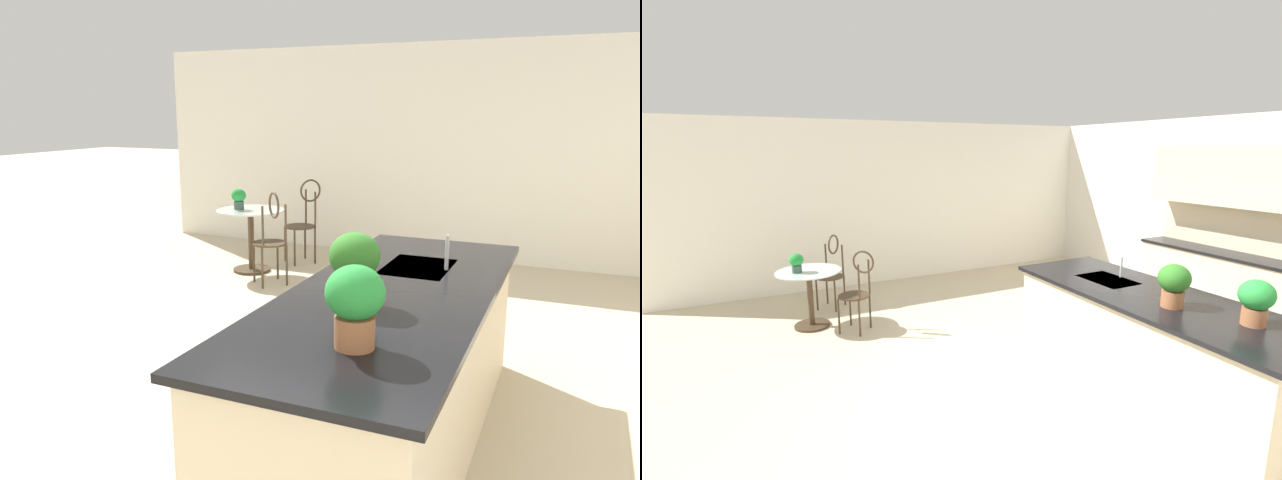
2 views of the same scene
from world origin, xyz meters
TOP-DOWN VIEW (x-y plane):
  - ground_plane at (0.00, 0.00)m, footprint 40.00×40.00m
  - wall_left_window at (-4.26, 0.00)m, footprint 0.12×7.80m
  - kitchen_island at (0.30, 0.85)m, footprint 2.80×1.06m
  - bistro_table at (-2.67, -1.77)m, footprint 0.80×0.80m
  - chair_near_window at (-2.24, -1.27)m, footprint 0.54×0.54m
  - chair_by_island at (-3.31, -1.38)m, footprint 0.53×0.53m
  - sink_faucet at (-0.25, 1.03)m, footprint 0.02×0.02m
  - potted_plant_on_table at (-2.64, -1.91)m, footprint 0.17×0.17m
  - potted_plant_counter_far at (1.15, 0.94)m, footprint 0.25×0.25m
  - potted_plant_counter_near at (0.60, 0.73)m, footprint 0.26×0.26m

SIDE VIEW (x-z plane):
  - ground_plane at x=0.00m, z-range 0.00..0.00m
  - bistro_table at x=-2.67m, z-range 0.08..0.82m
  - kitchen_island at x=0.30m, z-range 0.00..0.92m
  - chair_near_window at x=-2.24m, z-range 0.05..1.09m
  - chair_by_island at x=-3.31m, z-range 0.05..1.09m
  - potted_plant_on_table at x=-2.64m, z-range 0.76..1.00m
  - sink_faucet at x=-0.25m, z-range 0.92..1.14m
  - potted_plant_counter_far at x=1.15m, z-range 0.95..1.30m
  - potted_plant_counter_near at x=0.60m, z-range 0.95..1.32m
  - wall_left_window at x=-4.26m, z-range 0.00..2.70m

